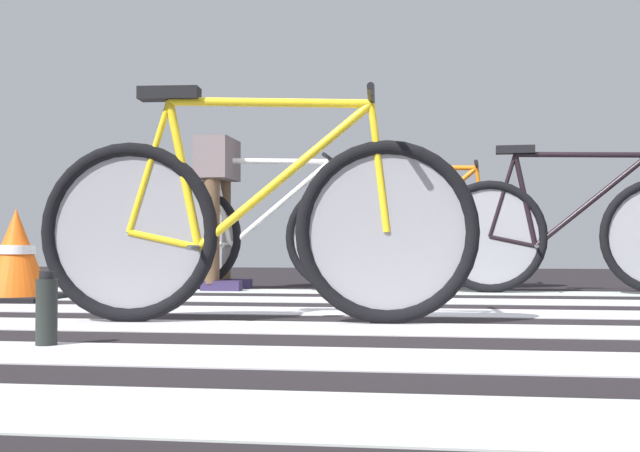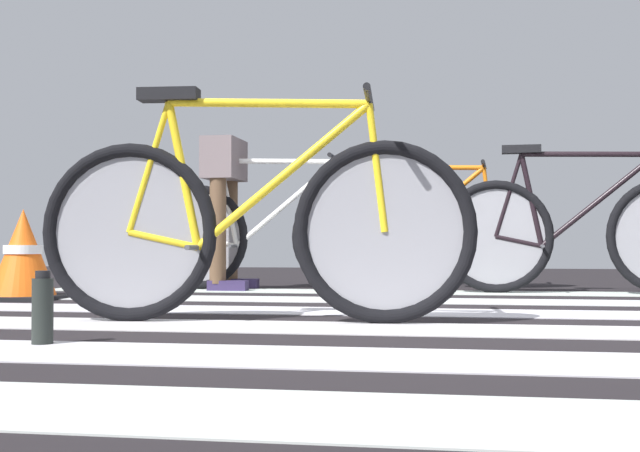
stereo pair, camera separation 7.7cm
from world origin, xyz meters
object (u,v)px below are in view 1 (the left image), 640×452
(cyclist_4_of_4, at_px, (371,200))
(bicycle_1_of_4, at_px, (255,225))
(water_bottle, at_px, (47,311))
(traffic_cone, at_px, (16,257))
(bicycle_2_of_4, at_px, (573,232))
(bicycle_4_of_4, at_px, (413,234))
(bicycle_3_of_4, at_px, (263,233))
(cyclist_3_of_4, at_px, (218,192))

(cyclist_4_of_4, bearing_deg, bicycle_1_of_4, -91.07)
(cyclist_4_of_4, xyz_separation_m, water_bottle, (-0.71, -3.65, -0.52))
(traffic_cone, bearing_deg, bicycle_1_of_4, -35.08)
(bicycle_2_of_4, relative_size, bicycle_4_of_4, 1.00)
(bicycle_1_of_4, distance_m, bicycle_4_of_4, 2.90)
(bicycle_1_of_4, distance_m, bicycle_2_of_4, 2.62)
(bicycle_1_of_4, xyz_separation_m, bicycle_2_of_4, (1.55, 2.12, 0.00))
(bicycle_3_of_4, height_order, bicycle_4_of_4, same)
(cyclist_3_of_4, height_order, traffic_cone, cyclist_3_of_4)
(bicycle_4_of_4, relative_size, water_bottle, 7.58)
(bicycle_2_of_4, relative_size, traffic_cone, 3.41)
(bicycle_1_of_4, xyz_separation_m, traffic_cone, (-1.62, 1.14, -0.14))
(bicycle_2_of_4, bearing_deg, traffic_cone, -159.76)
(bicycle_1_of_4, bearing_deg, cyclist_4_of_4, 81.47)
(bicycle_4_of_4, relative_size, traffic_cone, 3.41)
(cyclist_3_of_4, xyz_separation_m, bicycle_4_of_4, (1.30, 0.61, -0.28))
(bicycle_2_of_4, height_order, traffic_cone, bicycle_2_of_4)
(bicycle_3_of_4, bearing_deg, bicycle_4_of_4, 32.53)
(traffic_cone, bearing_deg, bicycle_4_of_4, 38.35)
(bicycle_1_of_4, bearing_deg, bicycle_3_of_4, 97.41)
(cyclist_3_of_4, distance_m, water_bottle, 3.09)
(traffic_cone, bearing_deg, cyclist_4_of_4, 43.05)
(bicycle_3_of_4, distance_m, cyclist_4_of_4, 0.96)
(bicycle_3_of_4, distance_m, cyclist_3_of_4, 0.42)
(bicycle_3_of_4, height_order, water_bottle, bicycle_3_of_4)
(bicycle_1_of_4, xyz_separation_m, cyclist_4_of_4, (0.23, 2.86, 0.25))
(bicycle_2_of_4, bearing_deg, cyclist_4_of_4, 153.47)
(bicycle_3_of_4, relative_size, water_bottle, 7.59)
(bicycle_3_of_4, xyz_separation_m, bicycle_4_of_4, (0.99, 0.61, 0.00))
(bicycle_2_of_4, bearing_deg, bicycle_4_of_4, 147.18)
(bicycle_4_of_4, bearing_deg, bicycle_3_of_4, -144.72)
(bicycle_3_of_4, bearing_deg, cyclist_3_of_4, -180.00)
(bicycle_1_of_4, height_order, bicycle_2_of_4, same)
(bicycle_4_of_4, bearing_deg, cyclist_4_of_4, -180.00)
(bicycle_4_of_4, bearing_deg, bicycle_2_of_4, -32.24)
(bicycle_3_of_4, distance_m, traffic_cone, 1.61)
(bicycle_2_of_4, height_order, bicycle_4_of_4, same)
(bicycle_4_of_4, distance_m, water_bottle, 3.78)
(bicycle_1_of_4, xyz_separation_m, water_bottle, (-0.48, -0.78, -0.28))
(bicycle_2_of_4, distance_m, water_bottle, 3.55)
(bicycle_2_of_4, bearing_deg, water_bottle, -121.89)
(cyclist_3_of_4, relative_size, bicycle_4_of_4, 0.59)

